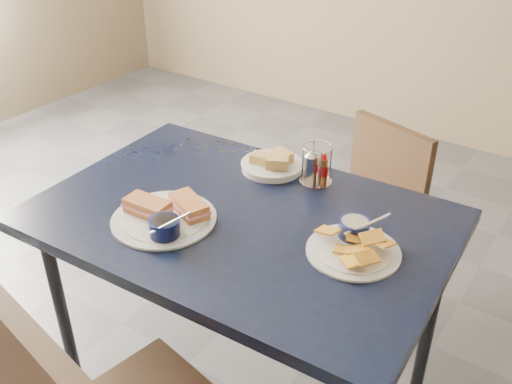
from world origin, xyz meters
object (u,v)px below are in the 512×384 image
Objects in this scene: plantain_plate at (354,242)px; bread_basket at (273,164)px; condiment_caddy at (315,167)px; sandwich_plate at (166,215)px; chair_far at (366,206)px; dining_table at (241,231)px.

plantain_plate reaches higher than bread_basket.
bread_basket is 1.58× the size of condiment_caddy.
sandwich_plate is 0.53m from condiment_caddy.
chair_far is 5.87× the size of condiment_caddy.
chair_far is at bearing 72.08° from sandwich_plate.
sandwich_plate and plantain_plate have the same top height.
plantain_plate is (0.52, 0.20, -0.00)m from sandwich_plate.
condiment_caddy reaches higher than bread_basket.
plantain_plate is 0.51m from bread_basket.
plantain_plate is at bearing -69.80° from chair_far.
chair_far is at bearing 110.20° from plantain_plate.
plantain_plate is 1.93× the size of condiment_caddy.
plantain_plate is 0.39m from condiment_caddy.
dining_table is 6.03× the size of bread_basket.
chair_far is 2.47× the size of sandwich_plate.
chair_far is 0.77m from plantain_plate.
sandwich_plate is at bearing -135.71° from dining_table.
bread_basket is (-0.08, 0.30, 0.08)m from dining_table.
dining_table is 1.62× the size of chair_far.
sandwich_plate is 0.46m from bread_basket.
plantain_plate is at bearing 20.70° from sandwich_plate.
dining_table is 4.92× the size of plantain_plate.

